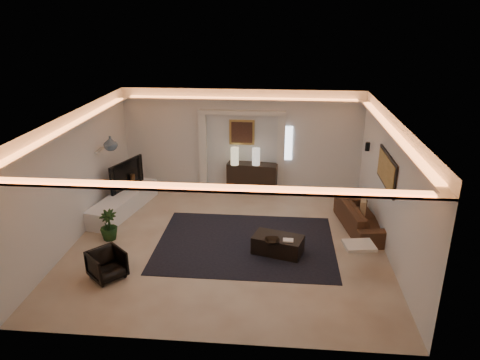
# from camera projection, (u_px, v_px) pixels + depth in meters

# --- Properties ---
(floor) EXTENTS (7.00, 7.00, 0.00)m
(floor) POSITION_uv_depth(u_px,v_px,m) (229.00, 239.00, 10.48)
(floor) COLOR beige
(floor) RESTS_ON ground
(ceiling) EXTENTS (7.00, 7.00, 0.00)m
(ceiling) POSITION_uv_depth(u_px,v_px,m) (228.00, 116.00, 9.45)
(ceiling) COLOR white
(ceiling) RESTS_ON ground
(wall_back) EXTENTS (7.00, 0.00, 7.00)m
(wall_back) POSITION_uv_depth(u_px,v_px,m) (242.00, 139.00, 13.23)
(wall_back) COLOR silver
(wall_back) RESTS_ON ground
(wall_front) EXTENTS (7.00, 0.00, 7.00)m
(wall_front) POSITION_uv_depth(u_px,v_px,m) (202.00, 264.00, 6.71)
(wall_front) COLOR silver
(wall_front) RESTS_ON ground
(wall_left) EXTENTS (0.00, 7.00, 7.00)m
(wall_left) POSITION_uv_depth(u_px,v_px,m) (76.00, 176.00, 10.26)
(wall_left) COLOR silver
(wall_left) RESTS_ON ground
(wall_right) EXTENTS (0.00, 7.00, 7.00)m
(wall_right) POSITION_uv_depth(u_px,v_px,m) (390.00, 186.00, 9.68)
(wall_right) COLOR silver
(wall_right) RESTS_ON ground
(cove_soffit) EXTENTS (7.00, 7.00, 0.04)m
(cove_soffit) POSITION_uv_depth(u_px,v_px,m) (228.00, 129.00, 9.55)
(cove_soffit) COLOR silver
(cove_soffit) RESTS_ON ceiling
(daylight_slit) EXTENTS (0.25, 0.03, 1.00)m
(daylight_slit) POSITION_uv_depth(u_px,v_px,m) (288.00, 143.00, 13.13)
(daylight_slit) COLOR white
(daylight_slit) RESTS_ON wall_back
(area_rug) EXTENTS (4.00, 3.00, 0.01)m
(area_rug) POSITION_uv_depth(u_px,v_px,m) (246.00, 244.00, 10.26)
(area_rug) COLOR black
(area_rug) RESTS_ON ground
(pilaster_left) EXTENTS (0.22, 0.20, 2.20)m
(pilaster_left) POSITION_uv_depth(u_px,v_px,m) (203.00, 150.00, 13.35)
(pilaster_left) COLOR silver
(pilaster_left) RESTS_ON ground
(pilaster_right) EXTENTS (0.22, 0.20, 2.20)m
(pilaster_right) POSITION_uv_depth(u_px,v_px,m) (281.00, 152.00, 13.16)
(pilaster_right) COLOR silver
(pilaster_right) RESTS_ON ground
(alcove_header) EXTENTS (2.52, 0.20, 0.12)m
(alcove_header) POSITION_uv_depth(u_px,v_px,m) (242.00, 113.00, 12.85)
(alcove_header) COLOR silver
(alcove_header) RESTS_ON wall_back
(painting_frame) EXTENTS (0.74, 0.04, 0.74)m
(painting_frame) POSITION_uv_depth(u_px,v_px,m) (242.00, 132.00, 13.13)
(painting_frame) COLOR tan
(painting_frame) RESTS_ON wall_back
(painting_canvas) EXTENTS (0.62, 0.02, 0.62)m
(painting_canvas) POSITION_uv_depth(u_px,v_px,m) (242.00, 133.00, 13.10)
(painting_canvas) COLOR #4C2D1E
(painting_canvas) RESTS_ON wall_back
(art_panel_frame) EXTENTS (0.04, 1.64, 0.74)m
(art_panel_frame) POSITION_uv_depth(u_px,v_px,m) (387.00, 170.00, 9.87)
(art_panel_frame) COLOR black
(art_panel_frame) RESTS_ON wall_right
(art_panel_gold) EXTENTS (0.02, 1.50, 0.62)m
(art_panel_gold) POSITION_uv_depth(u_px,v_px,m) (386.00, 170.00, 9.87)
(art_panel_gold) COLOR tan
(art_panel_gold) RESTS_ON wall_right
(wall_sconce) EXTENTS (0.12, 0.12, 0.22)m
(wall_sconce) POSITION_uv_depth(u_px,v_px,m) (367.00, 147.00, 11.65)
(wall_sconce) COLOR black
(wall_sconce) RESTS_ON wall_right
(wall_niche) EXTENTS (0.10, 0.55, 0.04)m
(wall_niche) POSITION_uv_depth(u_px,v_px,m) (101.00, 150.00, 11.49)
(wall_niche) COLOR silver
(wall_niche) RESTS_ON wall_left
(console) EXTENTS (1.51, 0.63, 0.73)m
(console) POSITION_uv_depth(u_px,v_px,m) (252.00, 175.00, 13.34)
(console) COLOR black
(console) RESTS_ON ground
(lamp_left) EXTENTS (0.27, 0.27, 0.52)m
(lamp_left) POSITION_uv_depth(u_px,v_px,m) (235.00, 154.00, 13.01)
(lamp_left) COLOR beige
(lamp_left) RESTS_ON console
(lamp_right) EXTENTS (0.27, 0.27, 0.50)m
(lamp_right) POSITION_uv_depth(u_px,v_px,m) (256.00, 154.00, 13.00)
(lamp_right) COLOR beige
(lamp_right) RESTS_ON console
(media_ledge) EXTENTS (1.18, 2.70, 0.49)m
(media_ledge) POSITION_uv_depth(u_px,v_px,m) (124.00, 203.00, 11.85)
(media_ledge) COLOR white
(media_ledge) RESTS_ON ground
(tv) EXTENTS (1.31, 0.61, 0.76)m
(tv) POSITION_uv_depth(u_px,v_px,m) (123.00, 174.00, 12.16)
(tv) COLOR black
(tv) RESTS_ON media_ledge
(figurine) EXTENTS (0.15, 0.15, 0.34)m
(figurine) POSITION_uv_depth(u_px,v_px,m) (133.00, 180.00, 12.28)
(figurine) COLOR #402B16
(figurine) RESTS_ON media_ledge
(ginger_jar) EXTENTS (0.45, 0.45, 0.36)m
(ginger_jar) POSITION_uv_depth(u_px,v_px,m) (110.00, 143.00, 11.33)
(ginger_jar) COLOR #525C65
(ginger_jar) RESTS_ON wall_niche
(plant) EXTENTS (0.43, 0.43, 0.72)m
(plant) POSITION_uv_depth(u_px,v_px,m) (109.00, 225.00, 10.35)
(plant) COLOR black
(plant) RESTS_ON ground
(sofa) EXTENTS (2.20, 1.16, 0.61)m
(sofa) POSITION_uv_depth(u_px,v_px,m) (362.00, 218.00, 10.84)
(sofa) COLOR brown
(sofa) RESTS_ON ground
(throw_blanket) EXTENTS (0.67, 0.58, 0.07)m
(throw_blanket) POSITION_uv_depth(u_px,v_px,m) (359.00, 245.00, 9.07)
(throw_blanket) COLOR silver
(throw_blanket) RESTS_ON sofa
(throw_pillow) EXTENTS (0.21, 0.46, 0.44)m
(throw_pillow) POSITION_uv_depth(u_px,v_px,m) (363.00, 207.00, 10.81)
(throw_pillow) COLOR tan
(throw_pillow) RESTS_ON sofa
(coffee_table) EXTENTS (1.17, 0.85, 0.39)m
(coffee_table) POSITION_uv_depth(u_px,v_px,m) (278.00, 245.00, 9.81)
(coffee_table) COLOR black
(coffee_table) RESTS_ON ground
(bowl) EXTENTS (0.37, 0.37, 0.08)m
(bowl) POSITION_uv_depth(u_px,v_px,m) (272.00, 241.00, 9.46)
(bowl) COLOR black
(bowl) RESTS_ON coffee_table
(magazine) EXTENTS (0.22, 0.17, 0.03)m
(magazine) POSITION_uv_depth(u_px,v_px,m) (288.00, 240.00, 9.55)
(magazine) COLOR white
(magazine) RESTS_ON coffee_table
(armchair) EXTENTS (0.90, 0.90, 0.59)m
(armchair) POSITION_uv_depth(u_px,v_px,m) (107.00, 265.00, 8.87)
(armchair) COLOR black
(armchair) RESTS_ON ground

